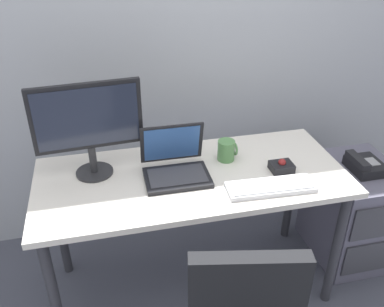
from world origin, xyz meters
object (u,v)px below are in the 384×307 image
object	(u,v)px
monitor_main	(88,123)
laptop	(175,165)
file_cabinet	(353,211)
coffee_mug	(227,150)
keyboard	(271,187)
desk_phone	(365,165)
trackball_mouse	(282,166)

from	to	relation	value
monitor_main	laptop	size ratio (longest dim) A/B	1.61
monitor_main	laptop	xyz separation A→B (m)	(0.38, -0.10, -0.22)
file_cabinet	laptop	world-z (taller)	laptop
laptop	coffee_mug	bearing A→B (deg)	15.08
laptop	coffee_mug	world-z (taller)	laptop
keyboard	desk_phone	bearing A→B (deg)	19.78
monitor_main	keyboard	size ratio (longest dim) A/B	1.21
trackball_mouse	coffee_mug	world-z (taller)	coffee_mug
file_cabinet	laptop	distance (m)	1.19
desk_phone	trackball_mouse	distance (m)	0.58
file_cabinet	keyboard	world-z (taller)	keyboard
file_cabinet	keyboard	size ratio (longest dim) A/B	1.45
desk_phone	keyboard	distance (m)	0.72
desk_phone	keyboard	xyz separation A→B (m)	(-0.67, -0.24, 0.12)
file_cabinet	trackball_mouse	world-z (taller)	trackball_mouse
desk_phone	monitor_main	xyz separation A→B (m)	(-1.46, 0.08, 0.39)
laptop	trackball_mouse	world-z (taller)	laptop
monitor_main	coffee_mug	distance (m)	0.70
laptop	coffee_mug	distance (m)	0.29
file_cabinet	desk_phone	world-z (taller)	desk_phone
monitor_main	keyboard	bearing A→B (deg)	-22.26
desk_phone	monitor_main	distance (m)	1.51
desk_phone	coffee_mug	world-z (taller)	coffee_mug
monitor_main	laptop	distance (m)	0.45
file_cabinet	desk_phone	distance (m)	0.34
keyboard	laptop	world-z (taller)	laptop
desk_phone	monitor_main	world-z (taller)	monitor_main
keyboard	trackball_mouse	distance (m)	0.18
laptop	monitor_main	bearing A→B (deg)	166.05
file_cabinet	monitor_main	bearing A→B (deg)	177.46
file_cabinet	keyboard	bearing A→B (deg)	-159.22
file_cabinet	monitor_main	size ratio (longest dim) A/B	1.20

